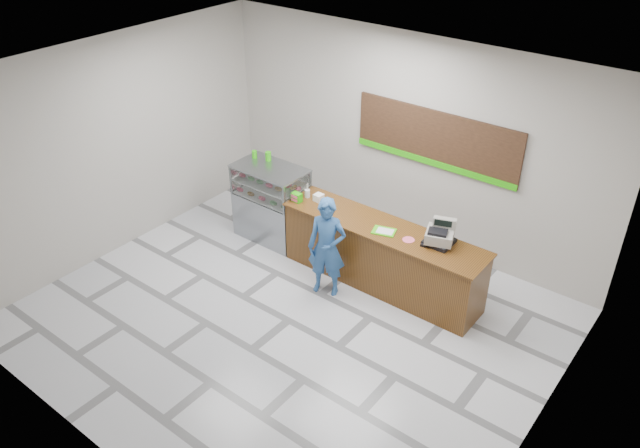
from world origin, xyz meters
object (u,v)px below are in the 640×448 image
Objects in this scene: display_case at (271,202)px; serving_tray at (384,231)px; cash_register at (440,235)px; sales_counter at (381,256)px; customer at (327,247)px.

display_case is 2.33m from serving_tray.
sales_counter is at bearing 168.70° from cash_register.
sales_counter is at bearing 111.84° from serving_tray.
sales_counter is at bearing 29.39° from customer.
customer reaches higher than display_case.
customer reaches higher than sales_counter.
display_case is at bearing 160.12° from serving_tray.
cash_register is (0.86, 0.13, 0.65)m from sales_counter.
cash_register is at bearing 8.58° from sales_counter.
display_case is (-2.22, -0.00, 0.16)m from sales_counter.
sales_counter is 0.89m from customer.
sales_counter is 2.23m from display_case.
serving_tray is at bearing 176.57° from cash_register.
display_case is 2.65× the size of cash_register.
customer is (-0.63, -0.55, -0.25)m from serving_tray.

